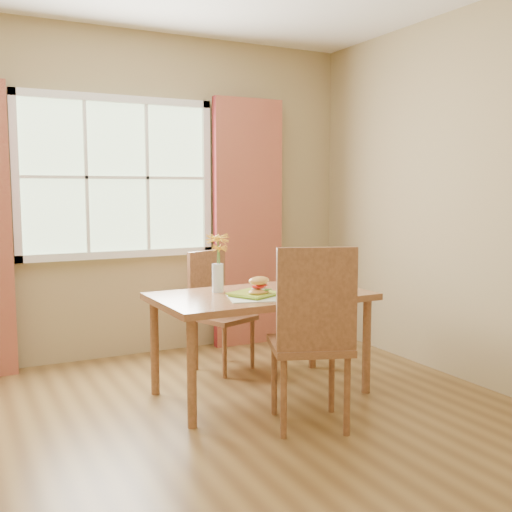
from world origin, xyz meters
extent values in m
cube|color=brown|center=(0.00, 0.00, -0.01)|extent=(4.20, 3.80, 0.02)
cube|color=#9C875D|center=(0.00, 1.91, 1.35)|extent=(4.20, 0.02, 2.70)
cube|color=#9C875D|center=(0.00, -1.91, 1.35)|extent=(4.20, 0.02, 2.70)
cube|color=#9C875D|center=(2.11, 0.00, 1.35)|extent=(0.02, 3.80, 2.70)
cube|color=#A1BD8F|center=(0.00, 1.88, 1.50)|extent=(1.50, 0.02, 1.20)
cube|color=white|center=(0.00, 1.85, 2.13)|extent=(1.62, 0.04, 0.06)
cube|color=white|center=(0.00, 1.85, 0.87)|extent=(1.62, 0.04, 0.06)
cube|color=white|center=(-0.78, 1.85, 1.50)|extent=(0.06, 0.04, 1.32)
cube|color=white|center=(0.78, 1.85, 1.50)|extent=(0.06, 0.04, 1.32)
cube|color=white|center=(0.00, 1.85, 1.50)|extent=(1.50, 0.03, 0.02)
cube|color=maroon|center=(1.15, 1.78, 1.10)|extent=(0.65, 0.08, 2.20)
cube|color=#925838|center=(0.63, 0.52, 0.68)|extent=(1.46, 0.84, 0.05)
cylinder|color=#925838|center=(-0.01, 0.18, 0.33)|extent=(0.06, 0.06, 0.66)
cylinder|color=#925838|center=(1.28, 0.20, 0.33)|extent=(0.06, 0.06, 0.66)
cylinder|color=#925838|center=(-0.03, 0.84, 0.33)|extent=(0.06, 0.06, 0.66)
cylinder|color=#925838|center=(1.27, 0.87, 0.33)|extent=(0.06, 0.06, 0.66)
cube|color=brown|center=(0.63, -0.10, 0.48)|extent=(0.58, 0.58, 0.04)
cube|color=brown|center=(0.55, -0.29, 0.80)|extent=(0.44, 0.19, 0.58)
cylinder|color=brown|center=(0.39, -0.20, 0.23)|extent=(0.04, 0.04, 0.46)
cylinder|color=brown|center=(0.73, -0.33, 0.23)|extent=(0.04, 0.04, 0.46)
cylinder|color=brown|center=(0.52, 0.14, 0.23)|extent=(0.04, 0.04, 0.46)
cylinder|color=brown|center=(0.86, 0.01, 0.23)|extent=(0.04, 0.04, 0.46)
cube|color=brown|center=(0.63, 1.14, 0.41)|extent=(0.50, 0.50, 0.04)
cube|color=brown|center=(0.56, 1.31, 0.68)|extent=(0.37, 0.17, 0.49)
cylinder|color=brown|center=(0.54, 0.94, 0.20)|extent=(0.03, 0.03, 0.39)
cylinder|color=brown|center=(0.83, 1.06, 0.20)|extent=(0.03, 0.03, 0.39)
cylinder|color=brown|center=(0.42, 1.23, 0.20)|extent=(0.03, 0.03, 0.39)
cylinder|color=brown|center=(0.71, 1.35, 0.20)|extent=(0.03, 0.03, 0.39)
cube|color=beige|center=(0.56, 0.36, 0.71)|extent=(0.52, 0.44, 0.01)
cube|color=#9BC631|center=(0.52, 0.42, 0.72)|extent=(0.35, 0.35, 0.01)
ellipsoid|color=gold|center=(0.53, 0.37, 0.74)|extent=(0.19, 0.16, 0.04)
ellipsoid|color=#4C8C2D|center=(0.57, 0.35, 0.76)|extent=(0.09, 0.06, 0.01)
cylinder|color=red|center=(0.52, 0.37, 0.78)|extent=(0.08, 0.08, 0.01)
cylinder|color=red|center=(0.55, 0.38, 0.78)|extent=(0.08, 0.08, 0.01)
ellipsoid|color=gold|center=(0.53, 0.37, 0.82)|extent=(0.19, 0.16, 0.06)
cylinder|color=silver|center=(0.91, 0.47, 0.76)|extent=(0.07, 0.07, 0.11)
cylinder|color=silver|center=(0.91, 0.47, 0.75)|extent=(0.07, 0.07, 0.09)
cylinder|color=silver|center=(0.38, 0.70, 0.80)|extent=(0.08, 0.08, 0.20)
cylinder|color=silver|center=(0.38, 0.70, 0.75)|extent=(0.07, 0.07, 0.10)
cylinder|color=#3D7028|center=(0.38, 0.70, 0.89)|extent=(0.01, 0.01, 0.37)
cylinder|color=#3D7028|center=(0.40, 0.69, 0.85)|extent=(0.01, 0.01, 0.30)
camera|label=1|loc=(-1.23, -3.04, 1.41)|focal=42.00mm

